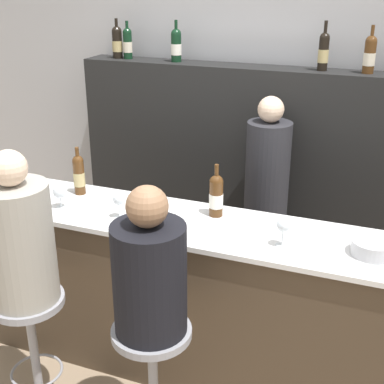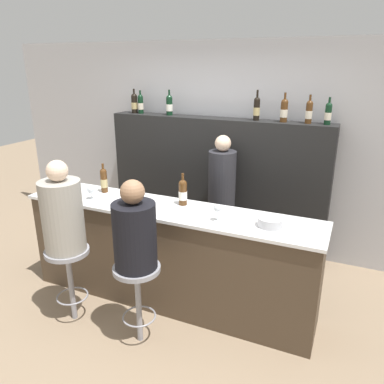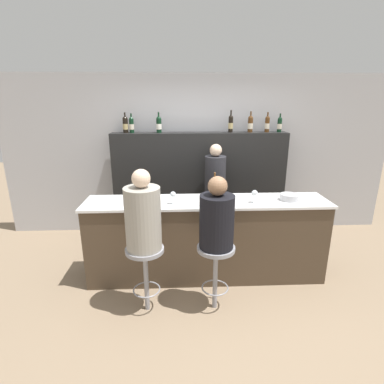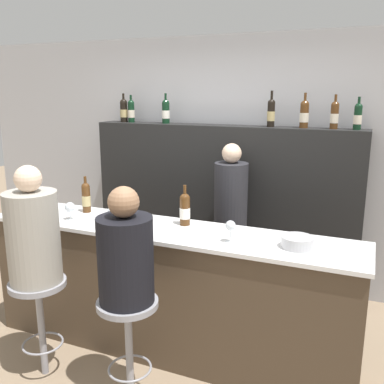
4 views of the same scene
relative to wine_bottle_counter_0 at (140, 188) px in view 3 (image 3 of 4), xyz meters
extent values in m
plane|color=#8C755B|center=(0.82, -0.40, -1.16)|extent=(16.00, 16.00, 0.00)
cube|color=#B2B2B7|center=(0.82, 1.41, 0.14)|extent=(6.40, 0.05, 2.60)
cube|color=#473828|center=(0.82, -0.14, -0.66)|extent=(2.91, 0.53, 1.00)
cube|color=white|center=(0.82, -0.14, -0.15)|extent=(2.95, 0.57, 0.03)
cube|color=black|center=(0.82, 1.18, -0.31)|extent=(2.77, 0.28, 1.71)
cylinder|color=#4C2D14|center=(0.00, 0.00, -0.02)|extent=(0.07, 0.07, 0.22)
cylinder|color=tan|center=(0.00, 0.00, -0.03)|extent=(0.07, 0.07, 0.09)
sphere|color=#4C2D14|center=(0.00, 0.00, 0.09)|extent=(0.07, 0.07, 0.07)
cylinder|color=#4C2D14|center=(0.00, 0.00, 0.14)|extent=(0.02, 0.02, 0.08)
cylinder|color=#4C2D14|center=(0.92, 0.00, -0.03)|extent=(0.08, 0.08, 0.21)
cylinder|color=white|center=(0.92, 0.00, -0.04)|extent=(0.08, 0.08, 0.08)
sphere|color=#4C2D14|center=(0.92, 0.00, 0.08)|extent=(0.08, 0.08, 0.08)
cylinder|color=#4C2D14|center=(0.92, 0.00, 0.14)|extent=(0.02, 0.02, 0.09)
cylinder|color=black|center=(-0.33, 1.18, 0.65)|extent=(0.08, 0.08, 0.21)
cylinder|color=tan|center=(-0.33, 1.18, 0.64)|extent=(0.08, 0.08, 0.08)
sphere|color=black|center=(-0.33, 1.18, 0.76)|extent=(0.08, 0.08, 0.08)
cylinder|color=black|center=(-0.33, 1.18, 0.81)|extent=(0.02, 0.02, 0.08)
cylinder|color=black|center=(-0.24, 1.18, 0.65)|extent=(0.07, 0.07, 0.20)
cylinder|color=beige|center=(-0.24, 1.18, 0.64)|extent=(0.07, 0.07, 0.08)
sphere|color=black|center=(-0.24, 1.18, 0.75)|extent=(0.07, 0.07, 0.07)
cylinder|color=black|center=(-0.24, 1.18, 0.80)|extent=(0.02, 0.02, 0.07)
cylinder|color=black|center=(0.18, 1.18, 0.65)|extent=(0.08, 0.08, 0.21)
cylinder|color=white|center=(0.18, 1.18, 0.64)|extent=(0.08, 0.08, 0.08)
sphere|color=black|center=(0.18, 1.18, 0.75)|extent=(0.08, 0.08, 0.08)
cylinder|color=black|center=(0.18, 1.18, 0.81)|extent=(0.02, 0.02, 0.09)
cylinder|color=black|center=(1.30, 1.18, 0.66)|extent=(0.07, 0.07, 0.22)
cylinder|color=tan|center=(1.30, 1.18, 0.65)|extent=(0.07, 0.07, 0.09)
sphere|color=black|center=(1.30, 1.18, 0.77)|extent=(0.07, 0.07, 0.07)
cylinder|color=black|center=(1.30, 1.18, 0.84)|extent=(0.02, 0.02, 0.10)
cylinder|color=#4C2D14|center=(1.61, 1.18, 0.65)|extent=(0.08, 0.08, 0.21)
cylinder|color=beige|center=(1.61, 1.18, 0.64)|extent=(0.08, 0.08, 0.09)
sphere|color=#4C2D14|center=(1.61, 1.18, 0.76)|extent=(0.08, 0.08, 0.08)
cylinder|color=#4C2D14|center=(1.61, 1.18, 0.82)|extent=(0.02, 0.02, 0.09)
cylinder|color=#4C2D14|center=(1.87, 1.18, 0.65)|extent=(0.07, 0.07, 0.21)
cylinder|color=beige|center=(1.87, 1.18, 0.64)|extent=(0.07, 0.07, 0.08)
sphere|color=#4C2D14|center=(1.87, 1.18, 0.76)|extent=(0.07, 0.07, 0.07)
cylinder|color=#4C2D14|center=(1.87, 1.18, 0.81)|extent=(0.02, 0.02, 0.08)
cylinder|color=black|center=(2.07, 1.18, 0.65)|extent=(0.07, 0.07, 0.20)
cylinder|color=beige|center=(2.07, 1.18, 0.64)|extent=(0.07, 0.07, 0.08)
sphere|color=black|center=(2.07, 1.18, 0.74)|extent=(0.07, 0.07, 0.07)
cylinder|color=black|center=(2.07, 1.18, 0.80)|extent=(0.02, 0.02, 0.08)
cylinder|color=silver|center=(0.01, -0.23, -0.13)|extent=(0.07, 0.07, 0.00)
cylinder|color=silver|center=(0.01, -0.23, -0.10)|extent=(0.01, 0.01, 0.06)
sphere|color=silver|center=(0.01, -0.23, -0.03)|extent=(0.08, 0.08, 0.08)
cylinder|color=silver|center=(0.41, -0.23, -0.13)|extent=(0.07, 0.07, 0.00)
cylinder|color=silver|center=(0.41, -0.23, -0.09)|extent=(0.01, 0.01, 0.08)
sphere|color=silver|center=(0.41, -0.23, -0.02)|extent=(0.07, 0.07, 0.07)
cylinder|color=silver|center=(1.37, -0.23, -0.13)|extent=(0.07, 0.07, 0.00)
cylinder|color=silver|center=(1.37, -0.23, -0.09)|extent=(0.01, 0.01, 0.08)
sphere|color=silver|center=(1.37, -0.23, -0.01)|extent=(0.07, 0.07, 0.07)
cylinder|color=#B7B7BC|center=(1.81, -0.16, -0.09)|extent=(0.22, 0.22, 0.08)
cylinder|color=gray|center=(0.12, -0.77, -0.81)|extent=(0.05, 0.05, 0.70)
torus|color=gray|center=(0.12, -0.77, -0.92)|extent=(0.29, 0.29, 0.02)
cylinder|color=gray|center=(0.12, -0.77, -0.44)|extent=(0.40, 0.40, 0.04)
cylinder|color=gray|center=(0.12, -0.77, -0.10)|extent=(0.36, 0.36, 0.65)
sphere|color=beige|center=(0.12, -0.77, 0.32)|extent=(0.18, 0.18, 0.18)
cylinder|color=gray|center=(0.86, -0.77, -0.81)|extent=(0.05, 0.05, 0.70)
torus|color=gray|center=(0.86, -0.77, -0.92)|extent=(0.29, 0.29, 0.02)
cylinder|color=gray|center=(0.86, -0.77, -0.44)|extent=(0.40, 0.40, 0.04)
cylinder|color=black|center=(0.86, -0.77, -0.14)|extent=(0.35, 0.35, 0.56)
sphere|color=#936B4C|center=(0.86, -0.77, 0.23)|extent=(0.19, 0.19, 0.19)
cylinder|color=#28282D|center=(1.03, 0.82, -0.46)|extent=(0.32, 0.32, 1.39)
sphere|color=beige|center=(1.03, 0.82, 0.33)|extent=(0.18, 0.18, 0.18)
camera|label=1|loc=(1.83, -2.71, 1.19)|focal=50.00mm
camera|label=2|loc=(2.38, -3.07, 1.17)|focal=35.00mm
camera|label=3|loc=(0.49, -3.55, 1.03)|focal=28.00mm
camera|label=4|loc=(2.21, -2.90, 0.89)|focal=40.00mm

